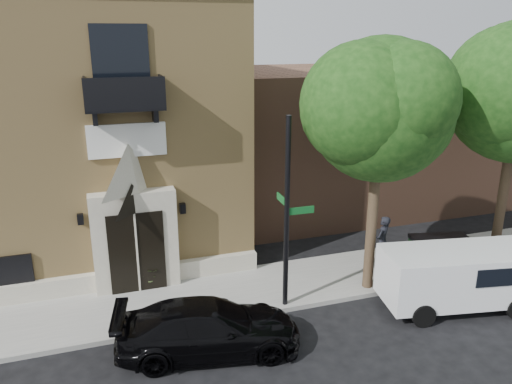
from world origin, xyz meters
TOP-DOWN VIEW (x-y plane):
  - ground at (0.00, 0.00)m, footprint 120.00×120.00m
  - sidewalk at (1.00, 1.50)m, footprint 42.00×3.00m
  - church at (-2.99, 7.95)m, footprint 12.20×11.01m
  - neighbour_building at (12.00, 9.00)m, footprint 18.00×8.00m
  - street_tree_left at (6.03, 0.35)m, footprint 4.97×4.38m
  - black_sedan at (0.41, -1.12)m, footprint 5.00×2.70m
  - cargo_van at (8.17, -1.32)m, footprint 4.78×2.58m
  - street_sign at (3.10, 0.27)m, footprint 0.91×0.91m
  - fire_hydrant at (6.76, 0.28)m, footprint 0.41×0.33m
  - dumpster at (8.77, 0.49)m, footprint 2.14×1.51m
  - planter at (-0.63, 2.62)m, footprint 0.67×0.61m
  - pedestrian_near at (7.19, 1.58)m, footprint 0.80×0.75m

SIDE VIEW (x-z plane):
  - ground at x=0.00m, z-range 0.00..0.00m
  - sidewalk at x=1.00m, z-range 0.00..0.15m
  - planter at x=-0.63m, z-range 0.15..0.82m
  - fire_hydrant at x=6.76m, z-range 0.14..0.87m
  - black_sedan at x=0.41m, z-range 0.00..1.38m
  - dumpster at x=8.77m, z-range 0.16..1.42m
  - cargo_van at x=8.17m, z-range 0.11..1.96m
  - pedestrian_near at x=7.19m, z-range 0.15..2.00m
  - street_sign at x=3.10m, z-range 0.17..5.87m
  - neighbour_building at x=12.00m, z-range 0.00..6.40m
  - church at x=-2.99m, z-range -0.02..9.28m
  - street_tree_left at x=6.03m, z-range 1.98..9.75m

